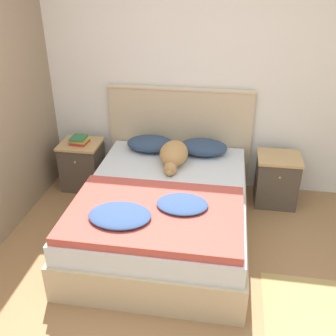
% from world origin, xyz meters
% --- Properties ---
extents(ground_plane, '(16.00, 16.00, 0.00)m').
position_xyz_m(ground_plane, '(0.00, 0.00, 0.00)').
color(ground_plane, '#997047').
extents(wall_back, '(9.00, 0.06, 2.55)m').
position_xyz_m(wall_back, '(0.00, 2.13, 1.27)').
color(wall_back, white).
rests_on(wall_back, ground_plane).
extents(bed, '(1.51, 2.00, 0.51)m').
position_xyz_m(bed, '(-0.06, 1.03, 0.25)').
color(bed, '#C6B28E').
rests_on(bed, ground_plane).
extents(headboard, '(1.59, 0.06, 1.16)m').
position_xyz_m(headboard, '(-0.06, 2.06, 0.60)').
color(headboard, '#C6B28E').
rests_on(headboard, ground_plane).
extents(nightstand_left, '(0.45, 0.42, 0.55)m').
position_xyz_m(nightstand_left, '(-1.14, 1.80, 0.28)').
color(nightstand_left, '#4C4238').
rests_on(nightstand_left, ground_plane).
extents(nightstand_right, '(0.45, 0.42, 0.55)m').
position_xyz_m(nightstand_right, '(1.03, 1.80, 0.28)').
color(nightstand_right, '#4C4238').
rests_on(nightstand_right, ground_plane).
extents(pillow_left, '(0.51, 0.35, 0.15)m').
position_xyz_m(pillow_left, '(-0.34, 1.81, 0.59)').
color(pillow_left, navy).
rests_on(pillow_left, bed).
extents(pillow_right, '(0.51, 0.35, 0.15)m').
position_xyz_m(pillow_right, '(0.23, 1.81, 0.59)').
color(pillow_right, navy).
rests_on(pillow_right, bed).
extents(quilt, '(1.40, 0.96, 0.12)m').
position_xyz_m(quilt, '(-0.07, 0.55, 0.56)').
color(quilt, '#BC4C42').
rests_on(quilt, bed).
extents(dog, '(0.28, 0.61, 0.23)m').
position_xyz_m(dog, '(-0.04, 1.51, 0.62)').
color(dog, tan).
rests_on(dog, bed).
extents(book_stack, '(0.19, 0.20, 0.08)m').
position_xyz_m(book_stack, '(-1.14, 1.79, 0.59)').
color(book_stack, '#AD2D28').
rests_on(book_stack, nightstand_left).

